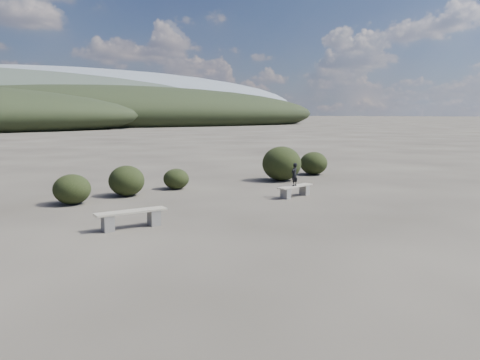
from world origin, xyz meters
TOP-DOWN VIEW (x-y plane):
  - ground at (0.00, 0.00)m, footprint 1200.00×1200.00m
  - bench_left at (-3.76, 4.07)m, footprint 1.87×0.45m
  - bench_right at (2.84, 5.29)m, footprint 1.66×0.65m
  - seated_person at (2.77, 5.28)m, footprint 0.35×0.28m
  - shrub_a at (-4.20, 8.30)m, footprint 1.22×1.22m
  - shrub_b at (-2.14, 8.85)m, footprint 1.29×1.29m
  - shrub_c at (0.05, 9.28)m, footprint 1.02×1.02m
  - shrub_d at (5.06, 8.86)m, footprint 1.75×1.75m
  - shrub_e at (7.68, 9.62)m, footprint 1.35×1.35m

SIDE VIEW (x-z plane):
  - ground at x=0.00m, z-range 0.00..0.00m
  - bench_right at x=2.84m, z-range 0.04..0.45m
  - bench_left at x=-3.76m, z-range 0.05..0.52m
  - shrub_c at x=0.05m, z-range 0.00..0.81m
  - shrub_a at x=-4.20m, z-range 0.00..1.00m
  - shrub_b at x=-2.14m, z-range 0.00..1.11m
  - shrub_e at x=7.68m, z-range 0.00..1.12m
  - shrub_d at x=5.06m, z-range 0.00..1.53m
  - seated_person at x=2.77m, z-range 0.41..1.23m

